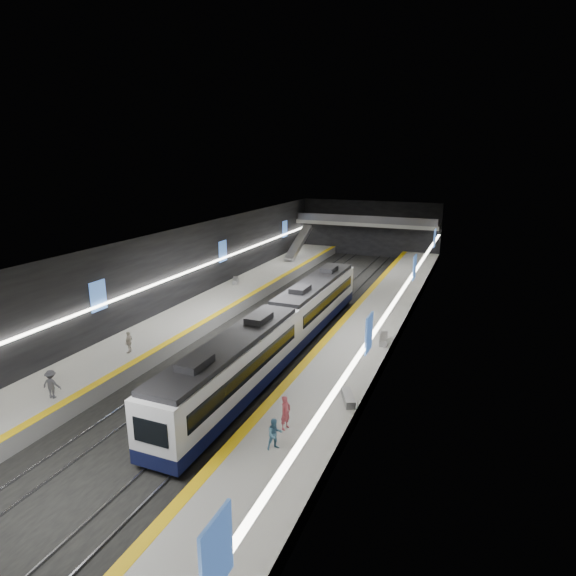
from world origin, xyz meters
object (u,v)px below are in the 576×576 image
at_px(bench_right_far, 384,339).
at_px(passenger_right_b, 275,434).
at_px(bench_left_far, 235,281).
at_px(passenger_left_a, 129,342).
at_px(train, 282,328).
at_px(bench_right_near, 348,398).
at_px(passenger_right_a, 286,413).
at_px(escalator, 299,243).
at_px(passenger_left_b, 51,384).

relative_size(bench_right_far, passenger_right_b, 1.30).
bearing_deg(bench_right_far, bench_left_far, 139.33).
bearing_deg(passenger_left_a, bench_left_far, 172.18).
bearing_deg(train, bench_left_far, 129.17).
distance_m(train, bench_right_near, 9.53).
distance_m(passenger_right_a, passenger_left_a, 14.58).
bearing_deg(escalator, passenger_right_a, -69.77).
xyz_separation_m(passenger_right_b, passenger_left_a, (-13.98, 6.58, 0.01)).
bearing_deg(bench_right_far, passenger_right_b, -107.30).
distance_m(bench_right_near, passenger_left_a, 15.99).
height_order(train, bench_left_far, train).
bearing_deg(passenger_right_b, bench_right_near, 26.71).
bearing_deg(passenger_right_b, bench_right_far, 38.41).
bearing_deg(passenger_left_b, bench_right_near, -170.97).
bearing_deg(bench_left_far, escalator, 60.94).
distance_m(train, bench_left_far, 17.97).
bearing_deg(passenger_left_a, train, 107.52).
xyz_separation_m(train, passenger_right_a, (4.66, -10.43, -0.31)).
relative_size(bench_left_far, passenger_right_b, 1.29).
xyz_separation_m(bench_right_far, passenger_left_b, (-15.68, -15.50, 0.59)).
height_order(train, escalator, escalator).
bearing_deg(bench_right_far, passenger_left_b, -145.06).
relative_size(passenger_right_a, passenger_left_b, 1.05).
bearing_deg(passenger_right_b, escalator, 65.66).
distance_m(bench_right_near, passenger_right_b, 6.02).
bearing_deg(train, bench_right_near, -43.84).
relative_size(escalator, bench_right_near, 4.26).
xyz_separation_m(bench_right_far, passenger_left_a, (-16.00, -8.64, 0.54)).
xyz_separation_m(train, escalator, (-10.00, 29.34, 0.70)).
xyz_separation_m(bench_left_far, bench_right_near, (18.17, -20.48, -0.02)).
bearing_deg(bench_right_near, passenger_left_b, 175.83).
height_order(bench_left_far, passenger_right_a, passenger_right_a).
height_order(escalator, passenger_left_b, escalator).
xyz_separation_m(escalator, bench_right_near, (16.84, -35.91, -1.67)).
height_order(bench_left_far, bench_right_near, bench_left_far).
bearing_deg(bench_right_near, train, 111.17).
bearing_deg(passenger_left_b, bench_left_far, -96.30).
distance_m(bench_right_far, passenger_right_b, 15.36).
bearing_deg(passenger_right_a, train, 39.97).
distance_m(train, bench_right_far, 7.56).
bearing_deg(escalator, bench_left_far, -94.94).
bearing_deg(passenger_right_a, passenger_left_a, 86.77).
relative_size(bench_left_far, bench_right_near, 1.07).
height_order(train, passenger_left_b, train).
bearing_deg(passenger_left_a, bench_right_far, 104.09).
height_order(train, passenger_right_b, train).
xyz_separation_m(bench_right_near, passenger_right_a, (-2.18, -3.87, 0.66)).
xyz_separation_m(passenger_right_a, passenger_left_a, (-13.78, 4.78, -0.10)).
height_order(train, bench_right_near, train).
xyz_separation_m(train, passenger_left_b, (-8.79, -12.51, -0.36)).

